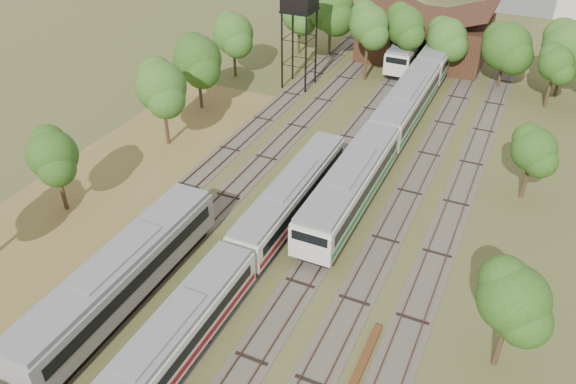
% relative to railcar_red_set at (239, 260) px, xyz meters
% --- Properties ---
extents(dry_grass_patch, '(14.00, 60.00, 0.04)m').
position_rel_railcar_red_set_xyz_m(dry_grass_patch, '(-16.00, -1.03, -1.78)').
color(dry_grass_patch, brown).
rests_on(dry_grass_patch, ground).
extents(tracks, '(24.60, 80.00, 0.19)m').
position_rel_railcar_red_set_xyz_m(tracks, '(1.33, 15.97, -1.76)').
color(tracks, '#4C473D').
rests_on(tracks, ground).
extents(railcar_red_set, '(2.76, 34.58, 3.41)m').
position_rel_railcar_red_set_xyz_m(railcar_red_set, '(0.00, 0.00, 0.00)').
color(railcar_red_set, black).
rests_on(railcar_red_set, ground).
extents(railcar_green_set, '(3.26, 52.08, 4.04)m').
position_rel_railcar_red_set_xyz_m(railcar_green_set, '(4.00, 28.91, 0.33)').
color(railcar_green_set, black).
rests_on(railcar_green_set, ground).
extents(railcar_rear, '(3.10, 16.08, 3.83)m').
position_rel_railcar_red_set_xyz_m(railcar_rear, '(0.00, 46.91, 0.22)').
color(railcar_rear, black).
rests_on(railcar_rear, ground).
extents(old_grey_coach, '(3.19, 18.00, 3.95)m').
position_rel_railcar_red_set_xyz_m(old_grey_coach, '(-6.00, -5.03, 0.35)').
color(old_grey_coach, black).
rests_on(old_grey_coach, ground).
extents(rail_pile_far, '(0.51, 8.08, 0.26)m').
position_rel_railcar_red_set_xyz_m(rail_pile_far, '(10.20, -4.21, -1.67)').
color(rail_pile_far, brown).
rests_on(rail_pile_far, ground).
extents(maintenance_shed, '(16.45, 11.55, 7.58)m').
position_rel_railcar_red_set_xyz_m(maintenance_shed, '(1.00, 48.95, 1.11)').
color(maintenance_shed, '#381D14').
rests_on(maintenance_shed, ground).
extents(tree_band_left, '(7.47, 53.07, 8.55)m').
position_rel_railcar_red_set_xyz_m(tree_band_left, '(-17.69, 12.94, 3.83)').
color(tree_band_left, '#382616').
rests_on(tree_band_left, ground).
extents(tree_band_far, '(47.17, 10.58, 9.69)m').
position_rel_railcar_red_set_xyz_m(tree_band_far, '(6.09, 42.15, 4.14)').
color(tree_band_far, '#382616').
rests_on(tree_band_far, ground).
extents(tree_band_right, '(4.27, 43.18, 7.29)m').
position_rel_railcar_red_set_xyz_m(tree_band_right, '(17.18, 18.21, 3.22)').
color(tree_band_right, '#382616').
rests_on(tree_band_right, ground).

